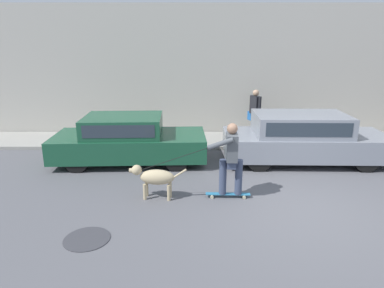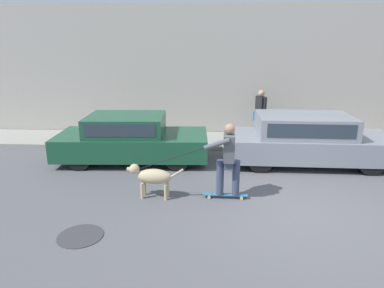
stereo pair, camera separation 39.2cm
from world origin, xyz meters
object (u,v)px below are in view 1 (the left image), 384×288
(parked_car_1, at_px, (303,139))
(skateboarder, at_px, (230,156))
(dog, at_px, (154,177))
(pedestrian_with_bag, at_px, (254,111))
(parked_car_0, at_px, (128,140))
(fire_hydrant, at_px, (382,142))

(parked_car_1, bearing_deg, skateboarder, -133.03)
(dog, distance_m, pedestrian_with_bag, 5.44)
(parked_car_1, height_order, pedestrian_with_bag, pedestrian_with_bag)
(parked_car_1, distance_m, dog, 4.51)
(parked_car_0, relative_size, fire_hydrant, 6.55)
(parked_car_0, bearing_deg, parked_car_1, -2.19)
(skateboarder, xyz_separation_m, fire_hydrant, (4.94, 3.15, -0.59))
(parked_car_0, height_order, parked_car_1, parked_car_1)
(dog, relative_size, fire_hydrant, 1.91)
(fire_hydrant, bearing_deg, parked_car_0, -173.69)
(parked_car_1, xyz_separation_m, dog, (-3.84, -2.36, -0.19))
(parked_car_0, relative_size, dog, 3.43)
(skateboarder, relative_size, fire_hydrant, 3.79)
(parked_car_0, relative_size, parked_car_1, 0.94)
(parked_car_0, bearing_deg, pedestrian_with_bag, 27.97)
(parked_car_0, distance_m, pedestrian_with_bag, 4.46)
(skateboarder, bearing_deg, dog, 2.94)
(parked_car_1, distance_m, fire_hydrant, 2.82)
(fire_hydrant, bearing_deg, parked_car_1, -162.88)
(parked_car_0, height_order, pedestrian_with_bag, pedestrian_with_bag)
(parked_car_1, bearing_deg, fire_hydrant, 18.31)
(parked_car_0, height_order, fire_hydrant, parked_car_0)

